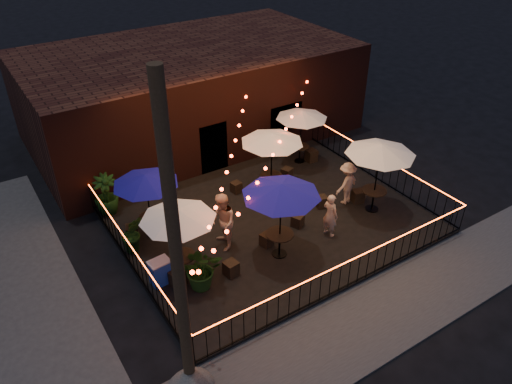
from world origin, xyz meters
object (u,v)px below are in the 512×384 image
utility_pole (177,266)px  cooler (160,272)px  cafe_table_0 (178,215)px  cafe_table_3 (272,139)px  cafe_table_4 (381,150)px  cafe_table_1 (145,180)px  cafe_table_5 (302,115)px  cafe_table_2 (281,191)px

utility_pole → cooler: utility_pole is taller
cooler → cafe_table_0: bearing=-9.6°
cafe_table_3 → utility_pole: bearing=-136.7°
cafe_table_0 → cafe_table_4: size_ratio=1.03×
cafe_table_1 → cafe_table_5: cafe_table_1 is taller
cafe_table_2 → cooler: bearing=167.1°
cafe_table_5 → cooler: (-7.84, -3.62, -1.68)m
cafe_table_4 → cafe_table_5: cafe_table_4 is taller
cafe_table_1 → cafe_table_2: cafe_table_2 is taller
cafe_table_2 → cooler: size_ratio=3.24×
utility_pole → cafe_table_5: 11.56m
cafe_table_5 → cafe_table_3: bearing=-150.1°
cafe_table_0 → cafe_table_4: bearing=-4.4°
cafe_table_2 → cafe_table_3: 3.58m
cooler → cafe_table_3: bearing=17.3°
cafe_table_2 → cafe_table_1: bearing=133.3°
cafe_table_4 → cafe_table_1: bearing=158.0°
cafe_table_2 → cafe_table_3: size_ratio=1.04×
cafe_table_5 → cafe_table_0: bearing=-152.8°
cafe_table_2 → utility_pole: bearing=-147.6°
utility_pole → cafe_table_2: 5.60m
cafe_table_0 → cafe_table_5: bearing=27.2°
cafe_table_3 → cooler: (-5.46, -2.25, -1.88)m
cafe_table_1 → cafe_table_2: (2.97, -3.15, 0.28)m
cafe_table_1 → cooler: size_ratio=2.87×
cafe_table_4 → cafe_table_5: size_ratio=1.01×
cafe_table_2 → cafe_table_5: size_ratio=0.99×
utility_pole → cooler: size_ratio=9.85×
utility_pole → cafe_table_1: 6.49m
cafe_table_0 → cafe_table_1: (0.00, 2.36, -0.08)m
cafe_table_3 → cafe_table_4: cafe_table_4 is taller
cafe_table_1 → cafe_table_3: cafe_table_3 is taller
utility_pole → cafe_table_1: bearing=75.2°
utility_pole → cafe_table_2: bearing=32.4°
cafe_table_0 → cafe_table_1: cafe_table_0 is taller
cafe_table_0 → cooler: size_ratio=3.39×
cafe_table_5 → cooler: cafe_table_5 is taller
cafe_table_0 → cafe_table_2: cafe_table_2 is taller
cafe_table_0 → cafe_table_3: 5.29m
cafe_table_5 → utility_pole: bearing=-139.9°
cafe_table_1 → cafe_table_4: cafe_table_4 is taller
cafe_table_5 → cafe_table_1: bearing=-169.6°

